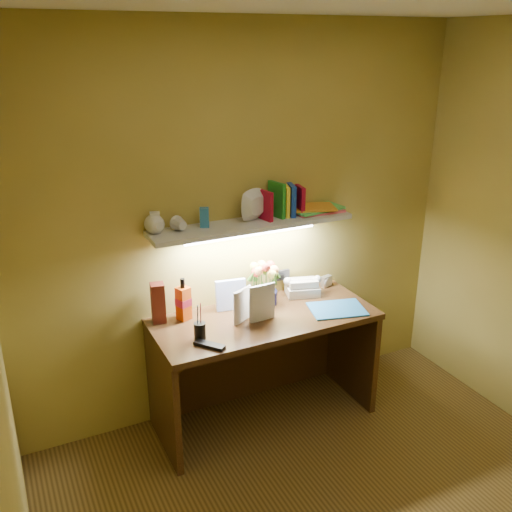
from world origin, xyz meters
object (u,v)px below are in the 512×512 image
Objects in this scene: desk_clock at (326,281)px; flower_bouquet at (264,282)px; whisky_bottle at (183,299)px; desk at (264,368)px; telephone at (302,286)px.

flower_bouquet is at bearing 171.03° from desk_clock.
whisky_bottle reaches higher than desk_clock.
desk_clock is 1.06m from whisky_bottle.
desk is at bearing -173.76° from desk_clock.
desk is 0.61m from telephone.
whisky_bottle is (-0.84, 0.00, 0.07)m from telephone.
flower_bouquet reaches higher than whisky_bottle.
telephone is 0.80× the size of whisky_bottle.
desk is 17.93× the size of desk_clock.
flower_bouquet reaches higher than desk.
desk is 0.56m from flower_bouquet.
flower_bouquet is 0.31m from telephone.
flower_bouquet is 0.54m from whisky_bottle.
flower_bouquet is 1.42× the size of telephone.
whisky_bottle is at bearing 178.66° from flower_bouquet.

